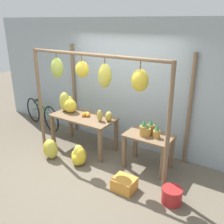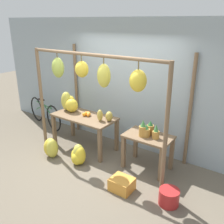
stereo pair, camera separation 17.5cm
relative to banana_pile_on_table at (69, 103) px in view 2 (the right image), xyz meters
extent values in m
plane|color=#665B4C|center=(1.13, -0.77, -0.95)|extent=(20.00, 20.00, 0.00)
cube|color=#99A8B2|center=(1.13, 0.68, 0.45)|extent=(8.00, 0.08, 2.80)
cylinder|color=brown|center=(-0.32, -0.51, 0.16)|extent=(0.07, 0.07, 2.21)
cylinder|color=brown|center=(2.58, -0.51, 0.16)|extent=(0.07, 0.07, 2.21)
cylinder|color=brown|center=(-0.32, 0.59, 0.16)|extent=(0.07, 0.07, 2.21)
cylinder|color=brown|center=(2.58, 0.59, 0.16)|extent=(0.07, 0.07, 2.21)
cylinder|color=brown|center=(1.13, -0.51, 1.23)|extent=(2.90, 0.06, 0.06)
cylinder|color=brown|center=(0.27, -0.51, 1.16)|extent=(0.02, 0.02, 0.08)
ellipsoid|color=#9EB247|center=(0.27, -0.51, 0.92)|extent=(0.25, 0.22, 0.39)
cylinder|color=brown|center=(0.89, -0.51, 1.15)|extent=(0.02, 0.02, 0.10)
ellipsoid|color=gold|center=(0.89, -0.51, 0.96)|extent=(0.26, 0.23, 0.30)
cylinder|color=brown|center=(1.39, -0.51, 1.15)|extent=(0.02, 0.02, 0.10)
ellipsoid|color=gold|center=(1.39, -0.51, 0.90)|extent=(0.24, 0.22, 0.41)
cylinder|color=brown|center=(2.05, -0.51, 1.14)|extent=(0.02, 0.02, 0.12)
ellipsoid|color=gold|center=(2.05, -0.51, 0.90)|extent=(0.28, 0.25, 0.36)
cube|color=brown|center=(0.49, -0.06, -0.20)|extent=(1.43, 0.70, 0.04)
cube|color=brown|center=(-0.17, -0.36, -0.58)|extent=(0.07, 0.07, 0.73)
cube|color=brown|center=(1.16, -0.36, -0.58)|extent=(0.07, 0.07, 0.73)
cube|color=brown|center=(-0.17, 0.24, -0.58)|extent=(0.07, 0.07, 0.73)
cube|color=brown|center=(1.16, 0.24, -0.58)|extent=(0.07, 0.07, 0.73)
cube|color=brown|center=(2.03, 0.00, -0.27)|extent=(0.89, 0.57, 0.04)
cube|color=brown|center=(1.64, -0.24, -0.62)|extent=(0.07, 0.07, 0.66)
cube|color=brown|center=(2.43, -0.24, -0.62)|extent=(0.07, 0.07, 0.66)
cube|color=brown|center=(1.64, 0.24, -0.62)|extent=(0.07, 0.07, 0.66)
cube|color=brown|center=(2.43, 0.24, -0.62)|extent=(0.07, 0.07, 0.66)
ellipsoid|color=gold|center=(0.10, -0.03, -0.02)|extent=(0.37, 0.36, 0.31)
ellipsoid|color=gold|center=(-0.01, 0.07, -0.01)|extent=(0.23, 0.21, 0.34)
ellipsoid|color=gold|center=(-0.09, 0.00, 0.04)|extent=(0.33, 0.31, 0.44)
ellipsoid|color=#9EB247|center=(0.01, -0.02, -0.03)|extent=(0.30, 0.30, 0.29)
sphere|color=orange|center=(0.51, -0.08, -0.13)|extent=(0.08, 0.08, 0.08)
sphere|color=orange|center=(0.55, 0.01, -0.13)|extent=(0.09, 0.09, 0.09)
sphere|color=orange|center=(0.58, 0.00, -0.13)|extent=(0.09, 0.09, 0.09)
sphere|color=orange|center=(0.51, -0.01, -0.13)|extent=(0.09, 0.09, 0.09)
sphere|color=orange|center=(0.60, -0.05, -0.14)|extent=(0.07, 0.07, 0.07)
sphere|color=orange|center=(0.51, -0.01, -0.14)|extent=(0.08, 0.08, 0.08)
cylinder|color=#B27F38|center=(1.95, -0.08, -0.15)|extent=(0.15, 0.15, 0.20)
cone|color=#428442|center=(1.95, -0.08, 0.01)|extent=(0.10, 0.10, 0.13)
cylinder|color=#B27F38|center=(2.19, -0.03, -0.18)|extent=(0.13, 0.13, 0.14)
cone|color=#428442|center=(2.19, -0.03, -0.04)|extent=(0.09, 0.09, 0.14)
cylinder|color=#B27F38|center=(2.02, -0.07, -0.17)|extent=(0.14, 0.14, 0.16)
cone|color=#428442|center=(2.02, -0.07, -0.05)|extent=(0.10, 0.10, 0.09)
cylinder|color=olive|center=(2.03, 0.07, -0.16)|extent=(0.14, 0.14, 0.18)
cone|color=#337538|center=(2.03, 0.07, -0.02)|extent=(0.10, 0.10, 0.10)
ellipsoid|color=gold|center=(0.22, -0.80, -0.74)|extent=(0.23, 0.26, 0.42)
ellipsoid|color=gold|center=(0.16, -0.78, -0.74)|extent=(0.38, 0.39, 0.41)
ellipsoid|color=yellow|center=(0.87, -0.66, -0.75)|extent=(0.35, 0.35, 0.39)
ellipsoid|color=gold|center=(0.84, -0.65, -0.74)|extent=(0.35, 0.35, 0.42)
ellipsoid|color=yellow|center=(0.80, -0.65, -0.78)|extent=(0.34, 0.34, 0.33)
ellipsoid|color=yellow|center=(0.84, -0.69, -0.80)|extent=(0.34, 0.35, 0.29)
cube|color=orange|center=(2.01, -0.86, -0.84)|extent=(0.38, 0.33, 0.22)
cylinder|color=#AD2323|center=(2.80, -0.72, -0.82)|extent=(0.32, 0.32, 0.26)
torus|color=black|center=(-1.71, 0.38, -0.60)|extent=(0.68, 0.19, 0.69)
torus|color=black|center=(-0.77, 0.16, -0.60)|extent=(0.68, 0.19, 0.69)
cylinder|color=#337042|center=(-1.24, 0.27, -0.35)|extent=(0.81, 0.22, 0.03)
cylinder|color=#337042|center=(-1.48, 0.33, -0.47)|extent=(0.49, 0.14, 0.27)
cylinder|color=#337042|center=(-1.01, 0.22, -0.47)|extent=(0.49, 0.14, 0.27)
cylinder|color=#337042|center=(-1.36, 0.30, -0.30)|extent=(0.02, 0.02, 0.10)
cube|color=black|center=(-1.36, 0.30, -0.23)|extent=(0.21, 0.12, 0.04)
cylinder|color=#337042|center=(-0.87, 0.18, -0.30)|extent=(0.02, 0.02, 0.10)
ellipsoid|color=#B2993D|center=(0.95, -0.09, -0.05)|extent=(0.17, 0.18, 0.24)
ellipsoid|color=#B2993D|center=(1.11, 0.01, -0.07)|extent=(0.20, 0.21, 0.21)
camera|label=1|loc=(3.78, -3.95, 1.79)|focal=40.00mm
camera|label=2|loc=(3.92, -3.85, 1.79)|focal=40.00mm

